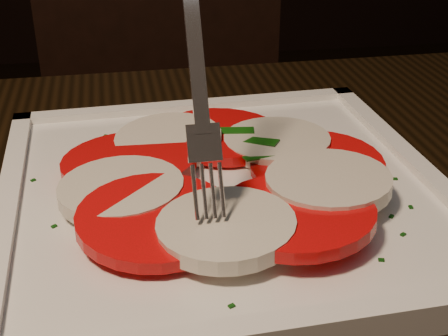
{
  "coord_description": "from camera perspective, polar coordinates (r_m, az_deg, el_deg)",
  "views": [
    {
      "loc": [
        0.0,
        -0.08,
        0.98
      ],
      "look_at": [
        0.06,
        0.3,
        0.78
      ],
      "focal_mm": 50.0,
      "sensor_mm": 36.0,
      "label": 1
    }
  ],
  "objects": [
    {
      "name": "chair",
      "position": [
        1.08,
        -5.85,
        3.06
      ],
      "size": [
        0.46,
        0.46,
        0.93
      ],
      "rotation": [
        0.0,
        0.0,
        -0.11
      ],
      "color": "black",
      "rests_on": "ground"
    },
    {
      "name": "fork",
      "position": [
        0.39,
        -2.81,
        10.06
      ],
      "size": [
        0.04,
        0.09,
        0.16
      ],
      "primitive_type": null,
      "rotation": [
        0.0,
        0.0,
        0.04
      ],
      "color": "white",
      "rests_on": "caprese_salad"
    },
    {
      "name": "plate",
      "position": [
        0.45,
        -0.0,
        -2.54
      ],
      "size": [
        0.33,
        0.33,
        0.01
      ],
      "primitive_type": "cube",
      "rotation": [
        0.0,
        0.0,
        0.06
      ],
      "color": "white",
      "rests_on": "table"
    },
    {
      "name": "caprese_salad",
      "position": [
        0.44,
        -0.01,
        -0.6
      ],
      "size": [
        0.26,
        0.26,
        0.03
      ],
      "color": "red",
      "rests_on": "plate"
    }
  ]
}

